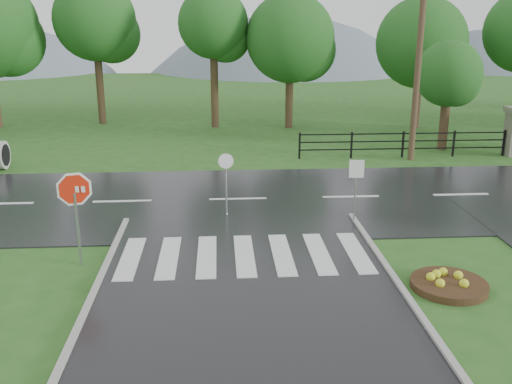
{
  "coord_description": "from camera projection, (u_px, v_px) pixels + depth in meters",
  "views": [
    {
      "loc": [
        -0.62,
        -8.98,
        6.05
      ],
      "look_at": [
        0.37,
        6.0,
        1.5
      ],
      "focal_mm": 40.0,
      "sensor_mm": 36.0,
      "label": 1
    }
  ],
  "objects": [
    {
      "name": "stop_sign",
      "position": [
        75.0,
        197.0,
        14.14
      ],
      "size": [
        1.12,
        0.33,
        2.61
      ],
      "color": "#939399",
      "rests_on": "ground"
    },
    {
      "name": "fence_west",
      "position": [
        403.0,
        142.0,
        25.93
      ],
      "size": [
        9.58,
        0.08,
        1.2
      ],
      "color": "black",
      "rests_on": "ground"
    },
    {
      "name": "hills",
      "position": [
        250.0,
        186.0,
        77.17
      ],
      "size": [
        102.0,
        48.0,
        48.0
      ],
      "color": "slate",
      "rests_on": "ground"
    },
    {
      "name": "ground",
      "position": [
        257.0,
        366.0,
        10.37
      ],
      "size": [
        120.0,
        120.0,
        0.0
      ],
      "primitive_type": "plane",
      "color": "#28591D",
      "rests_on": "ground"
    },
    {
      "name": "utility_pole_east",
      "position": [
        418.0,
        66.0,
        24.48
      ],
      "size": [
        1.43,
        0.39,
        8.14
      ],
      "color": "#473523",
      "rests_on": "ground"
    },
    {
      "name": "reg_sign_round",
      "position": [
        226.0,
        177.0,
        17.91
      ],
      "size": [
        0.48,
        0.08,
        2.06
      ],
      "color": "#939399",
      "rests_on": "ground"
    },
    {
      "name": "reg_sign_small",
      "position": [
        356.0,
        179.0,
        17.23
      ],
      "size": [
        0.45,
        0.07,
        2.02
      ],
      "color": "#939399",
      "rests_on": "ground"
    },
    {
      "name": "crosswalk",
      "position": [
        245.0,
        255.0,
        15.13
      ],
      "size": [
        6.5,
        2.8,
        0.02
      ],
      "color": "silver",
      "rests_on": "ground"
    },
    {
      "name": "treeline",
      "position": [
        246.0,
        127.0,
        33.35
      ],
      "size": [
        83.2,
        5.2,
        10.0
      ],
      "color": "#1A551A",
      "rests_on": "ground"
    },
    {
      "name": "entrance_tree_left",
      "position": [
        449.0,
        74.0,
        26.68
      ],
      "size": [
        3.09,
        3.09,
        5.18
      ],
      "color": "#3D2B1C",
      "rests_on": "ground"
    },
    {
      "name": "flower_bed",
      "position": [
        449.0,
        283.0,
        13.34
      ],
      "size": [
        1.78,
        1.78,
        0.36
      ],
      "color": "#332111",
      "rests_on": "ground"
    },
    {
      "name": "main_road",
      "position": [
        238.0,
        200.0,
        19.92
      ],
      "size": [
        90.0,
        8.0,
        0.04
      ],
      "primitive_type": "cube",
      "color": "black",
      "rests_on": "ground"
    }
  ]
}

